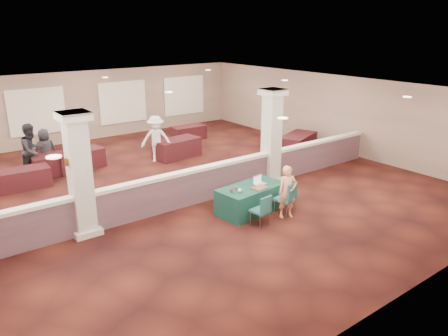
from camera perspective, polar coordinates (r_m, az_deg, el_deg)
ground at (r=14.61m, az=-6.72°, el=-2.63°), size 16.00×16.00×0.00m
wall_back at (r=21.29m, az=-18.05°, el=7.65°), size 16.00×0.04×3.20m
wall_front at (r=8.60m, az=21.45°, el=-7.59°), size 16.00×0.04×3.20m
wall_right at (r=19.31m, az=14.10°, el=7.00°), size 0.04×16.00×3.20m
ceiling at (r=13.81m, az=-7.21°, el=9.88°), size 16.00×16.00×0.02m
partition_wall at (r=13.22m, az=-3.49°, el=-2.19°), size 15.60×0.28×1.10m
column_left at (r=11.43m, az=-18.34°, el=-0.73°), size 0.72×0.72×3.20m
column_right at (r=14.70m, az=6.22°, el=4.20°), size 0.72×0.72×3.20m
sconce_left at (r=11.24m, az=-19.86°, el=0.75°), size 0.12×0.12×0.18m
sconce_right at (r=11.41m, az=-17.20°, el=1.27°), size 0.12×0.12×0.18m
near_table at (r=12.65m, az=3.56°, el=-4.03°), size 2.09×1.20×0.77m
conf_chair_main at (r=12.38m, az=8.34°, el=-3.69°), size 0.60×0.61×1.00m
conf_chair_side at (r=11.68m, az=5.04°, el=-5.30°), size 0.48×0.49×0.88m
woman at (r=12.25m, az=8.28°, el=-3.12°), size 0.63×0.53×1.50m
far_table_front_left at (r=15.88m, az=-24.69°, el=-1.25°), size 1.68×0.92×0.66m
far_table_front_center at (r=17.92m, az=-6.17°, el=2.59°), size 1.97×1.14×0.76m
far_table_front_right at (r=18.75m, az=9.62°, el=3.18°), size 2.15×1.59×0.78m
far_table_back_left at (r=17.00m, az=-20.82°, el=0.57°), size 1.87×1.03×0.73m
far_table_back_center at (r=17.24m, az=-18.41°, el=1.06°), size 1.90×1.15×0.73m
far_table_back_right at (r=20.74m, az=-4.67°, el=4.62°), size 1.62×0.84×0.65m
attendee_a at (r=16.77m, az=-23.77°, el=2.11°), size 1.06×0.92×1.93m
attendee_b at (r=17.35m, az=-8.86°, el=3.78°), size 1.28×1.06×1.83m
attendee_c at (r=18.93m, az=6.27°, el=4.75°), size 0.85×1.04×1.60m
attendee_d at (r=17.29m, az=-22.28°, el=2.17°), size 0.81×0.47×1.60m
laptop_base at (r=12.69m, az=4.75°, el=-2.08°), size 0.37×0.28×0.02m
laptop_screen at (r=12.73m, az=4.37°, el=-1.41°), size 0.35×0.05×0.23m
screen_glow at (r=12.73m, az=4.39°, el=-1.49°), size 0.32×0.04×0.20m
knitting at (r=12.37m, az=4.64°, el=-2.58°), size 0.45×0.36×0.03m
yarn_cream at (r=12.03m, az=2.05°, el=-2.93°), size 0.12×0.12×0.12m
yarn_red at (r=12.04m, az=0.98°, el=-2.94°), size 0.11×0.11×0.11m
yarn_grey at (r=12.26m, az=1.63°, el=-2.54°), size 0.11×0.11×0.11m
scissors at (r=12.80m, az=6.67°, el=-1.97°), size 0.13×0.04×0.01m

